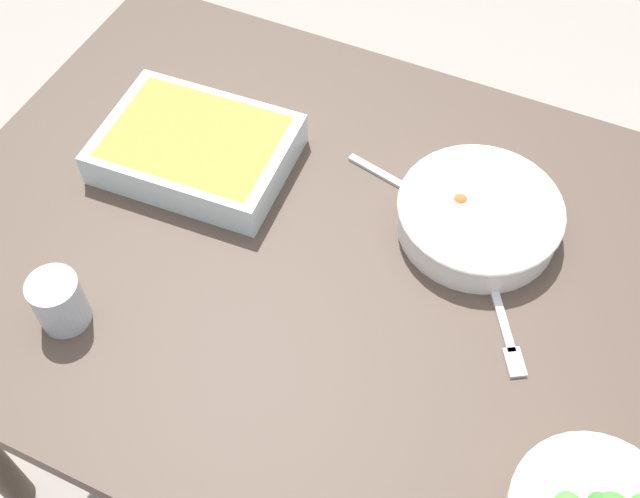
% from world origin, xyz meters
% --- Properties ---
extents(ground_plane, '(6.00, 6.00, 0.00)m').
position_xyz_m(ground_plane, '(0.00, 0.00, 0.00)').
color(ground_plane, '#9E9389').
extents(dining_table, '(1.20, 0.90, 0.74)m').
position_xyz_m(dining_table, '(0.00, 0.00, 0.65)').
color(dining_table, '#4C3D33').
rests_on(dining_table, ground_plane).
extents(stew_bowl, '(0.25, 0.25, 0.06)m').
position_xyz_m(stew_bowl, '(0.20, 0.14, 0.77)').
color(stew_bowl, white).
rests_on(stew_bowl, dining_table).
extents(baking_dish, '(0.31, 0.24, 0.06)m').
position_xyz_m(baking_dish, '(-0.26, 0.08, 0.77)').
color(baking_dish, silver).
rests_on(baking_dish, dining_table).
extents(drink_cup, '(0.07, 0.07, 0.08)m').
position_xyz_m(drink_cup, '(-0.28, -0.26, 0.78)').
color(drink_cup, '#B2BCC6').
rests_on(drink_cup, dining_table).
extents(spoon_by_stew, '(0.17, 0.06, 0.01)m').
position_xyz_m(spoon_by_stew, '(0.08, 0.16, 0.74)').
color(spoon_by_stew, silver).
rests_on(spoon_by_stew, dining_table).
extents(fork_on_table, '(0.11, 0.16, 0.01)m').
position_xyz_m(fork_on_table, '(0.30, -0.02, 0.74)').
color(fork_on_table, silver).
rests_on(fork_on_table, dining_table).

